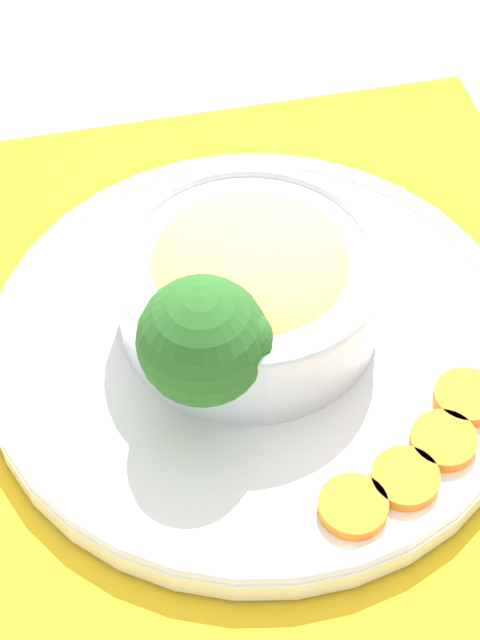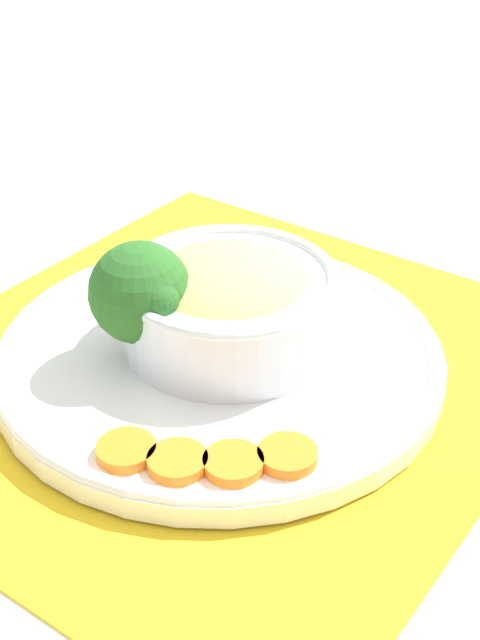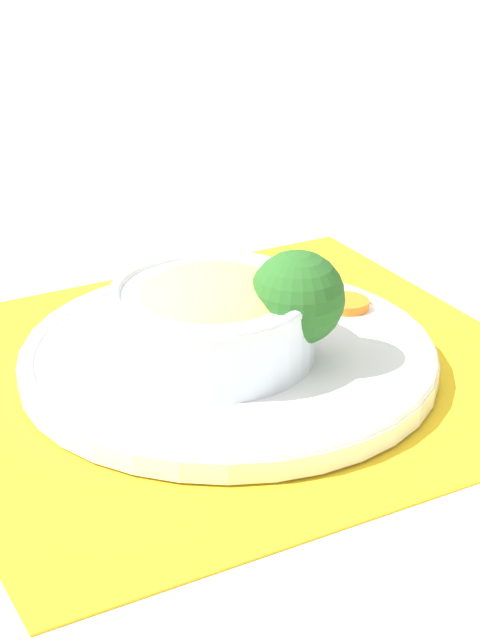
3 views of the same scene
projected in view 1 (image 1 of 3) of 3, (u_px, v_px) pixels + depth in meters
ground_plane at (256, 357)px, 0.66m from camera, size 4.00×4.00×0.00m
placemat at (256, 355)px, 0.66m from camera, size 0.48×0.51×0.00m
plate at (256, 341)px, 0.65m from camera, size 0.33×0.33×0.02m
bowl at (254, 281)px, 0.63m from camera, size 0.16×0.16×0.07m
broccoli_floret at (204, 342)px, 0.58m from camera, size 0.07×0.07×0.09m
carrot_slice_near at (353, 506)px, 0.57m from camera, size 0.04×0.04×0.01m
carrot_slice_middle at (405, 478)px, 0.58m from camera, size 0.04×0.04×0.01m
carrot_slice_far at (443, 441)px, 0.59m from camera, size 0.04×0.04×0.01m
carrot_slice_extra at (466, 397)px, 0.61m from camera, size 0.04×0.04×0.01m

